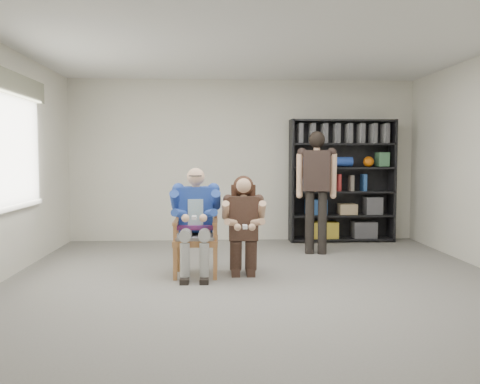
{
  "coord_description": "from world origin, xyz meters",
  "views": [
    {
      "loc": [
        -0.51,
        -5.37,
        1.47
      ],
      "look_at": [
        -0.2,
        0.6,
        1.05
      ],
      "focal_mm": 38.0,
      "sensor_mm": 36.0,
      "label": 1
    }
  ],
  "objects_px": {
    "seated_man": "(196,222)",
    "standing_man": "(316,193)",
    "bookshelf": "(342,181)",
    "armchair": "(196,234)",
    "kneeling_woman": "(244,227)"
  },
  "relations": [
    {
      "from": "seated_man",
      "to": "standing_man",
      "type": "bearing_deg",
      "value": 37.93
    },
    {
      "from": "seated_man",
      "to": "bookshelf",
      "type": "distance_m",
      "value": 3.47
    },
    {
      "from": "armchair",
      "to": "standing_man",
      "type": "relative_size",
      "value": 0.56
    },
    {
      "from": "seated_man",
      "to": "bookshelf",
      "type": "height_order",
      "value": "bookshelf"
    },
    {
      "from": "seated_man",
      "to": "bookshelf",
      "type": "bearing_deg",
      "value": 46.09
    },
    {
      "from": "seated_man",
      "to": "armchair",
      "type": "bearing_deg",
      "value": -179.1
    },
    {
      "from": "kneeling_woman",
      "to": "bookshelf",
      "type": "height_order",
      "value": "bookshelf"
    },
    {
      "from": "seated_man",
      "to": "standing_man",
      "type": "xyz_separation_m",
      "value": [
        1.76,
        1.33,
        0.25
      ]
    },
    {
      "from": "armchair",
      "to": "standing_man",
      "type": "xyz_separation_m",
      "value": [
        1.76,
        1.33,
        0.4
      ]
    },
    {
      "from": "standing_man",
      "to": "kneeling_woman",
      "type": "bearing_deg",
      "value": -118.7
    },
    {
      "from": "armchair",
      "to": "kneeling_woman",
      "type": "xyz_separation_m",
      "value": [
        0.58,
        -0.12,
        0.1
      ]
    },
    {
      "from": "kneeling_woman",
      "to": "standing_man",
      "type": "relative_size",
      "value": 0.67
    },
    {
      "from": "seated_man",
      "to": "standing_man",
      "type": "distance_m",
      "value": 2.22
    },
    {
      "from": "seated_man",
      "to": "kneeling_woman",
      "type": "bearing_deg",
      "value": -10.79
    },
    {
      "from": "armchair",
      "to": "standing_man",
      "type": "height_order",
      "value": "standing_man"
    }
  ]
}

